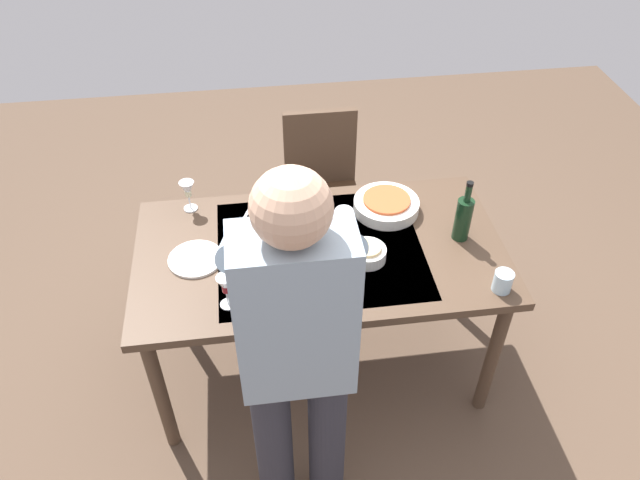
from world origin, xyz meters
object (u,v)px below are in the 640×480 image
(wine_glass_left, at_px, (188,191))
(side_bowl_salad, at_px, (326,283))
(water_cup_far_right, at_px, (324,208))
(wine_glass_right, at_px, (226,286))
(water_cup_near_right, at_px, (344,220))
(wine_bottle, at_px, (463,218))
(dinner_plate_near, at_px, (196,260))
(side_bowl_bread, at_px, (367,253))
(water_cup_far_left, at_px, (503,281))
(water_cup_near_left, at_px, (255,231))
(person_server, at_px, (297,354))
(dining_table, at_px, (320,262))
(serving_bowl_pasta, at_px, (386,205))
(chair_near, at_px, (322,182))

(wine_glass_left, xyz_separation_m, side_bowl_salad, (-0.55, 0.59, -0.07))
(water_cup_far_right, bearing_deg, wine_glass_right, 47.31)
(water_cup_near_right, height_order, water_cup_far_right, same)
(wine_bottle, bearing_deg, dinner_plate_near, -0.06)
(water_cup_far_right, xyz_separation_m, side_bowl_bread, (-0.14, 0.30, -0.02))
(water_cup_near_right, xyz_separation_m, water_cup_far_right, (0.07, -0.09, -0.00))
(water_cup_near_right, xyz_separation_m, water_cup_far_left, (-0.56, 0.45, -0.01))
(dinner_plate_near, bearing_deg, wine_bottle, 179.94)
(water_cup_near_left, bearing_deg, water_cup_near_right, -176.74)
(person_server, bearing_deg, water_cup_far_left, -157.37)
(water_cup_near_right, bearing_deg, water_cup_far_left, 141.46)
(water_cup_near_left, bearing_deg, water_cup_far_left, 155.91)
(dining_table, distance_m, wine_glass_left, 0.68)
(serving_bowl_pasta, bearing_deg, water_cup_near_left, 11.98)
(wine_glass_left, bearing_deg, wine_glass_right, 104.27)
(chair_near, xyz_separation_m, dinner_plate_near, (0.65, 0.82, 0.25))
(wine_bottle, distance_m, side_bowl_bread, 0.44)
(dining_table, xyz_separation_m, wine_glass_left, (0.56, -0.35, 0.18))
(wine_glass_right, distance_m, water_cup_far_left, 1.09)
(person_server, xyz_separation_m, wine_bottle, (-0.79, -0.69, -0.08))
(side_bowl_salad, height_order, dinner_plate_near, side_bowl_salad)
(chair_near, bearing_deg, water_cup_near_right, 89.88)
(dining_table, xyz_separation_m, water_cup_far_right, (-0.05, -0.21, 0.13))
(wine_glass_left, relative_size, water_cup_far_left, 1.69)
(water_cup_near_right, distance_m, side_bowl_salad, 0.38)
(chair_near, height_order, side_bowl_bread, chair_near)
(dinner_plate_near, bearing_deg, water_cup_near_left, -159.40)
(wine_glass_right, xyz_separation_m, water_cup_near_right, (-0.52, -0.39, -0.05))
(dining_table, distance_m, dinner_plate_near, 0.54)
(wine_glass_right, height_order, water_cup_far_left, wine_glass_right)
(water_cup_near_right, xyz_separation_m, side_bowl_salad, (0.13, 0.36, -0.02))
(water_cup_far_right, xyz_separation_m, serving_bowl_pasta, (-0.29, -0.01, -0.02))
(wine_bottle, xyz_separation_m, side_bowl_bread, (0.43, 0.08, -0.08))
(wine_bottle, xyz_separation_m, water_cup_far_right, (0.57, -0.22, -0.06))
(person_server, bearing_deg, water_cup_near_left, -82.63)
(wine_glass_right, bearing_deg, side_bowl_salad, -175.25)
(water_cup_near_right, bearing_deg, chair_near, -90.12)
(dining_table, bearing_deg, dinner_plate_near, 0.52)
(side_bowl_salad, bearing_deg, dining_table, -91.76)
(water_cup_far_left, bearing_deg, water_cup_near_left, -24.09)
(water_cup_near_left, xyz_separation_m, dinner_plate_near, (0.26, 0.10, -0.05))
(person_server, relative_size, serving_bowl_pasta, 5.63)
(chair_near, xyz_separation_m, serving_bowl_pasta, (-0.21, 0.59, 0.28))
(person_server, xyz_separation_m, water_cup_far_right, (-0.22, -0.90, -0.13))
(side_bowl_bread, bearing_deg, water_cup_near_right, -71.57)
(wine_bottle, bearing_deg, water_cup_near_right, -13.62)
(side_bowl_bread, bearing_deg, chair_near, -85.81)
(person_server, bearing_deg, serving_bowl_pasta, -119.03)
(chair_near, height_order, water_cup_near_left, chair_near)
(water_cup_near_left, bearing_deg, wine_bottle, 173.70)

